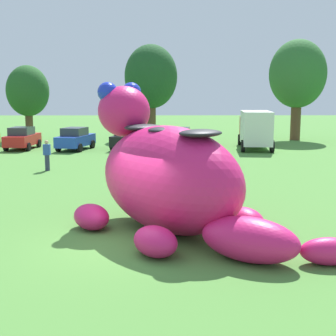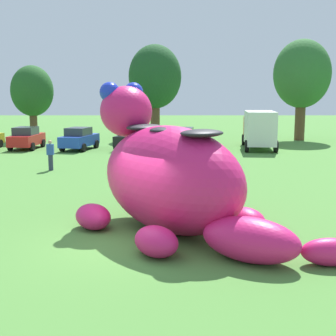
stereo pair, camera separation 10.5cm
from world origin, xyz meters
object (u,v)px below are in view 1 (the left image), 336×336
at_px(car_silver, 179,139).
at_px(spectator_mid_field, 47,156).
at_px(spectator_by_cars, 215,183).
at_px(car_red, 22,138).
at_px(box_truck, 255,128).
at_px(car_blue, 75,139).
at_px(spectator_near_inflatable, 181,144).
at_px(car_black, 128,138).
at_px(giant_inflatable_creature, 169,177).

distance_m(car_silver, spectator_mid_field, 12.31).
bearing_deg(spectator_by_cars, car_silver, 92.52).
height_order(spectator_mid_field, spectator_by_cars, same).
distance_m(car_red, box_truck, 18.12).
xyz_separation_m(car_blue, spectator_near_inflatable, (7.92, -3.82, -0.01)).
distance_m(car_red, spectator_near_inflatable, 12.90).
xyz_separation_m(car_black, car_silver, (3.96, -0.52, 0.00)).
bearing_deg(spectator_by_cars, giant_inflatable_creature, -117.70).
bearing_deg(spectator_near_inflatable, car_silver, 89.84).
bearing_deg(car_blue, car_black, 6.85).
bearing_deg(spectator_mid_field, car_black, 69.70).
height_order(car_silver, spectator_mid_field, car_silver).
bearing_deg(car_black, box_truck, 1.15).
relative_size(spectator_near_inflatable, spectator_by_cars, 1.00).
bearing_deg(spectator_by_cars, spectator_mid_field, 136.44).
relative_size(car_red, car_silver, 0.97).
relative_size(giant_inflatable_creature, car_red, 1.93).
xyz_separation_m(box_truck, spectator_by_cars, (-5.18, -18.39, -0.75)).
bearing_deg(car_blue, spectator_mid_field, -88.66).
xyz_separation_m(car_blue, spectator_mid_field, (0.23, -9.65, -0.01)).
xyz_separation_m(spectator_near_inflatable, spectator_by_cars, (0.79, -13.90, 0.00)).
relative_size(car_red, spectator_mid_field, 2.44).
height_order(car_red, spectator_mid_field, car_red).
relative_size(car_blue, spectator_by_cars, 2.56).
xyz_separation_m(car_black, spectator_by_cars, (4.74, -18.19, -0.01)).
distance_m(car_blue, spectator_by_cars, 19.74).
distance_m(box_truck, spectator_near_inflatable, 7.51).
height_order(spectator_near_inflatable, spectator_mid_field, same).
height_order(car_blue, spectator_by_cars, car_blue).
bearing_deg(spectator_near_inflatable, car_blue, 154.26).
bearing_deg(spectator_by_cars, box_truck, 74.26).
relative_size(car_red, car_blue, 0.95).
relative_size(car_blue, car_black, 1.00).
height_order(car_silver, box_truck, box_truck).
height_order(car_black, spectator_mid_field, car_black).
relative_size(car_black, spectator_by_cars, 2.55).
bearing_deg(car_blue, car_red, 172.54).
distance_m(car_red, spectator_by_cars, 22.38).
xyz_separation_m(car_blue, box_truck, (13.89, 0.68, 0.74)).
height_order(car_red, spectator_near_inflatable, car_red).
relative_size(car_black, spectator_mid_field, 2.55).
relative_size(car_silver, box_truck, 0.66).
height_order(car_black, car_silver, same).
bearing_deg(car_red, spectator_near_inflatable, -19.81).
distance_m(box_truck, spectator_mid_field, 17.14).
xyz_separation_m(giant_inflatable_creature, car_silver, (1.04, 21.14, -0.84)).
distance_m(car_black, spectator_mid_field, 10.79).
xyz_separation_m(car_blue, car_black, (3.97, 0.48, 0.00)).
height_order(box_truck, spectator_mid_field, box_truck).
relative_size(spectator_near_inflatable, spectator_mid_field, 1.00).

